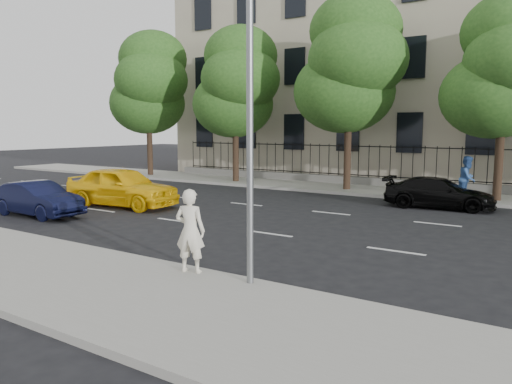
# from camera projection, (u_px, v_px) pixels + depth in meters

# --- Properties ---
(ground) EXTENTS (120.00, 120.00, 0.00)m
(ground) POSITION_uv_depth(u_px,v_px,m) (221.00, 250.00, 13.57)
(ground) COLOR black
(ground) RESTS_ON ground
(near_sidewalk) EXTENTS (60.00, 4.00, 0.15)m
(near_sidewalk) POSITION_uv_depth(u_px,v_px,m) (103.00, 287.00, 10.25)
(near_sidewalk) COLOR gray
(near_sidewalk) RESTS_ON ground
(far_sidewalk) EXTENTS (60.00, 4.00, 0.15)m
(far_sidewalk) POSITION_uv_depth(u_px,v_px,m) (390.00, 192.00, 25.14)
(far_sidewalk) COLOR gray
(far_sidewalk) RESTS_ON ground
(lane_markings) EXTENTS (49.60, 4.62, 0.01)m
(lane_markings) POSITION_uv_depth(u_px,v_px,m) (304.00, 222.00, 17.50)
(lane_markings) COLOR silver
(lane_markings) RESTS_ON ground
(crosswalk) EXTENTS (0.50, 12.10, 0.01)m
(crosswalk) POSITION_uv_depth(u_px,v_px,m) (55.00, 193.00, 25.01)
(crosswalk) COLOR silver
(crosswalk) RESTS_ON ground
(masonry_building) EXTENTS (34.60, 12.11, 18.50)m
(masonry_building) POSITION_uv_depth(u_px,v_px,m) (441.00, 36.00, 31.38)
(masonry_building) COLOR #BDB396
(masonry_building) RESTS_ON ground
(iron_fence) EXTENTS (30.00, 0.50, 2.20)m
(iron_fence) POSITION_uv_depth(u_px,v_px,m) (401.00, 177.00, 26.48)
(iron_fence) COLOR slate
(iron_fence) RESTS_ON far_sidewalk
(street_light) EXTENTS (0.25, 3.32, 8.05)m
(street_light) POSITION_uv_depth(u_px,v_px,m) (265.00, 36.00, 10.06)
(street_light) COLOR slate
(street_light) RESTS_ON near_sidewalk
(tree_a) EXTENTS (5.71, 5.31, 9.39)m
(tree_a) POSITION_uv_depth(u_px,v_px,m) (150.00, 83.00, 32.53)
(tree_a) COLOR #382619
(tree_a) RESTS_ON far_sidewalk
(tree_b) EXTENTS (5.53, 5.12, 8.97)m
(tree_b) POSITION_uv_depth(u_px,v_px,m) (238.00, 83.00, 28.75)
(tree_b) COLOR #382619
(tree_b) RESTS_ON far_sidewalk
(tree_c) EXTENTS (5.89, 5.50, 9.80)m
(tree_c) POSITION_uv_depth(u_px,v_px,m) (352.00, 64.00, 24.86)
(tree_c) COLOR #382619
(tree_c) RESTS_ON far_sidewalk
(tree_d) EXTENTS (5.34, 4.94, 8.84)m
(tree_d) POSITION_uv_depth(u_px,v_px,m) (506.00, 67.00, 21.11)
(tree_d) COLOR #382619
(tree_d) RESTS_ON far_sidewalk
(yellow_taxi) EXTENTS (5.15, 2.55, 1.69)m
(yellow_taxi) POSITION_uv_depth(u_px,v_px,m) (122.00, 187.00, 20.81)
(yellow_taxi) COLOR yellow
(yellow_taxi) RESTS_ON ground
(navy_sedan) EXTENTS (3.97, 1.47, 1.30)m
(navy_sedan) POSITION_uv_depth(u_px,v_px,m) (37.00, 199.00, 18.65)
(navy_sedan) COLOR black
(navy_sedan) RESTS_ON ground
(black_sedan) EXTENTS (4.51, 2.17, 1.27)m
(black_sedan) POSITION_uv_depth(u_px,v_px,m) (439.00, 193.00, 20.45)
(black_sedan) COLOR black
(black_sedan) RESTS_ON ground
(woman_near) EXTENTS (0.78, 0.62, 1.86)m
(woman_near) POSITION_uv_depth(u_px,v_px,m) (190.00, 231.00, 10.90)
(woman_near) COLOR silver
(woman_near) RESTS_ON near_sidewalk
(pedestrian_far) EXTENTS (0.87, 1.04, 1.93)m
(pedestrian_far) POSITION_uv_depth(u_px,v_px,m) (468.00, 178.00, 21.54)
(pedestrian_far) COLOR #2E528E
(pedestrian_far) RESTS_ON far_sidewalk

